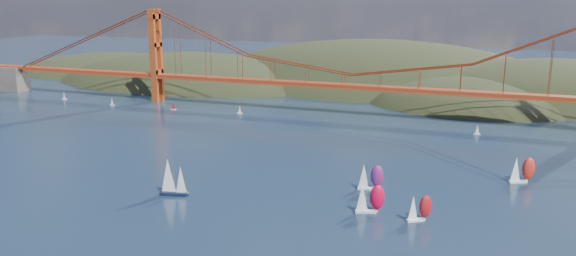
{
  "coord_description": "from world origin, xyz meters",
  "views": [
    {
      "loc": [
        68.71,
        -108.18,
        63.85
      ],
      "look_at": [
        -3.38,
        90.0,
        13.1
      ],
      "focal_mm": 35.0,
      "sensor_mm": 36.0,
      "label": 1
    }
  ],
  "objects_px": {
    "sloop_navy": "(172,177)",
    "racer_rwb": "(370,176)",
    "racer_1": "(419,208)",
    "racer_3": "(522,169)",
    "racer_0": "(369,198)"
  },
  "relations": [
    {
      "from": "racer_rwb",
      "to": "racer_1",
      "type": "bearing_deg",
      "value": -62.67
    },
    {
      "from": "sloop_navy",
      "to": "racer_0",
      "type": "xyz_separation_m",
      "value": [
        63.07,
        6.97,
        -1.32
      ]
    },
    {
      "from": "racer_0",
      "to": "racer_1",
      "type": "height_order",
      "value": "racer_0"
    },
    {
      "from": "sloop_navy",
      "to": "racer_3",
      "type": "distance_m",
      "value": 118.81
    },
    {
      "from": "sloop_navy",
      "to": "racer_0",
      "type": "bearing_deg",
      "value": -6.11
    },
    {
      "from": "sloop_navy",
      "to": "racer_1",
      "type": "xyz_separation_m",
      "value": [
        77.79,
        5.68,
        -1.95
      ]
    },
    {
      "from": "racer_0",
      "to": "racer_3",
      "type": "distance_m",
      "value": 62.81
    },
    {
      "from": "sloop_navy",
      "to": "racer_rwb",
      "type": "bearing_deg",
      "value": 12.31
    },
    {
      "from": "sloop_navy",
      "to": "racer_rwb",
      "type": "xyz_separation_m",
      "value": [
        59.02,
        27.18,
        -1.42
      ]
    },
    {
      "from": "racer_3",
      "to": "racer_rwb",
      "type": "xyz_separation_m",
      "value": [
        -47.76,
        -24.9,
        -0.2
      ]
    },
    {
      "from": "racer_1",
      "to": "racer_rwb",
      "type": "bearing_deg",
      "value": 97.39
    },
    {
      "from": "racer_0",
      "to": "racer_1",
      "type": "xyz_separation_m",
      "value": [
        14.71,
        -1.29,
        -0.63
      ]
    },
    {
      "from": "racer_0",
      "to": "racer_3",
      "type": "bearing_deg",
      "value": 27.1
    },
    {
      "from": "racer_rwb",
      "to": "racer_0",
      "type": "bearing_deg",
      "value": -92.45
    },
    {
      "from": "racer_1",
      "to": "racer_3",
      "type": "distance_m",
      "value": 54.72
    }
  ]
}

